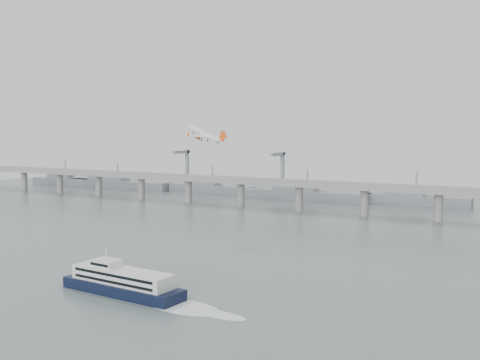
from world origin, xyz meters
The scene contains 5 objects.
ground centered at (0.00, 0.00, 0.00)m, with size 900.00×900.00×0.00m, color slate.
bridge centered at (-1.15, 200.00, 17.65)m, with size 800.00×22.00×23.90m.
distant_fleet centered at (-155.36, 265.08, 6.22)m, with size 453.00×60.90×40.00m.
ferry centered at (-2.94, -29.47, 4.33)m, with size 84.74×18.20×15.97m.
airliner centered at (-39.88, 86.22, 57.71)m, with size 31.56×29.26×12.48m.
Camera 1 is at (134.29, -186.23, 60.68)m, focal length 42.00 mm.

